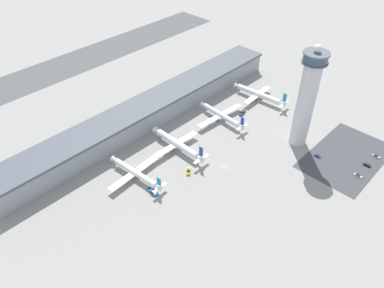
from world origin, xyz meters
TOP-DOWN VIEW (x-y plane):
  - ground_plane at (0.00, 0.00)m, footprint 1000.00×1000.00m
  - terminal_building at (0.00, 70.00)m, footprint 234.42×25.00m
  - runway_strip at (0.00, 188.39)m, footprint 351.62×44.00m
  - control_tower at (51.92, -19.11)m, footprint 15.29×15.29m
  - parking_lot_surface at (60.43, -50.02)m, footprint 64.00×40.00m
  - airplane_gate_alpha at (-44.08, 31.83)m, footprint 37.91×41.20m
  - airplane_gate_bravo at (-8.67, 32.80)m, footprint 35.81×44.71m
  - airplane_gate_charlie at (36.04, 33.48)m, footprint 41.76×41.42m
  - airplane_gate_delta at (77.37, 30.82)m, footprint 32.24×45.70m
  - service_truck_catering at (53.49, 27.65)m, footprint 8.31×4.04m
  - service_truck_fuel at (-19.20, 12.54)m, footprint 5.80×5.65m
  - service_truck_baggage at (-45.42, 15.58)m, footprint 2.92×7.68m
  - car_black_suv at (73.20, -63.46)m, footprint 2.02×4.81m
  - car_silver_sedan at (48.20, -63.00)m, footprint 2.05×4.80m
  - car_red_hatchback at (61.03, -62.85)m, footprint 1.87×4.62m
  - car_maroon_suv at (47.81, -36.45)m, footprint 1.88×4.32m

SIDE VIEW (x-z plane):
  - ground_plane at x=0.00m, z-range 0.00..0.00m
  - runway_strip at x=0.00m, z-range 0.00..0.01m
  - parking_lot_surface at x=60.43m, z-range 0.00..0.01m
  - car_maroon_suv at x=47.81m, z-range -0.16..1.22m
  - car_silver_sedan at x=48.20m, z-range -0.17..1.32m
  - car_black_suv at x=73.20m, z-range -0.17..1.32m
  - car_red_hatchback at x=61.03m, z-range -0.17..1.33m
  - service_truck_baggage at x=-45.42m, z-range -0.40..2.20m
  - service_truck_catering at x=53.49m, z-range -0.41..2.23m
  - service_truck_fuel at x=-19.20m, z-range -0.44..2.44m
  - airplane_gate_alpha at x=-44.08m, z-range -1.88..9.80m
  - airplane_gate_charlie at x=36.04m, z-range -1.82..10.62m
  - airplane_gate_delta at x=77.37m, z-range -2.25..11.27m
  - airplane_gate_bravo at x=-8.67m, z-range -2.43..11.68m
  - terminal_building at x=0.00m, z-range 0.10..16.18m
  - control_tower at x=51.92m, z-range -0.04..68.54m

